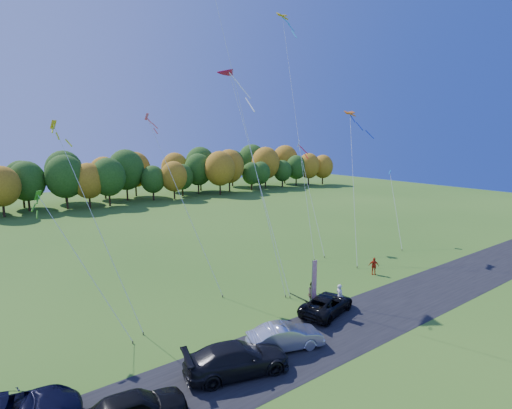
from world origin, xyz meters
TOP-DOWN VIEW (x-y plane):
  - ground at (0.00, 0.00)m, footprint 160.00×160.00m
  - asphalt_strip at (0.00, -4.00)m, footprint 90.00×6.00m
  - tree_line at (0.00, 55.00)m, footprint 116.00×12.00m
  - black_suv at (0.57, -1.83)m, footprint 5.41×3.53m
  - silver_sedan at (-5.04, -3.72)m, footprint 4.88×2.96m
  - dark_truck_a at (-8.80, -4.09)m, footprint 6.22×3.81m
  - dark_truck_b at (-14.72, -4.69)m, footprint 4.97×2.53m
  - person_tailgate_a at (2.01, -1.76)m, footprint 0.52×0.72m
  - person_tailgate_b at (0.66, -0.29)m, footprint 1.15×1.17m
  - person_east at (10.13, 1.30)m, footprint 0.93×0.96m
  - feather_flag at (0.10, -0.92)m, footprint 0.52×0.10m
  - kite_delta_blue at (-1.16, 6.68)m, footprint 4.09×10.20m
  - kite_parafoil_orange at (11.25, 13.36)m, footprint 7.15×12.48m
  - kite_delta_red at (0.30, 7.83)m, footprint 2.21×9.51m
  - kite_parafoil_rainbow at (13.54, 6.90)m, footprint 8.22×7.72m
  - kite_diamond_yellow at (-12.87, 6.40)m, footprint 3.59×7.28m
  - kite_diamond_green at (-14.16, 4.94)m, footprint 4.28×5.74m
  - kite_diamond_white at (11.50, 11.18)m, footprint 3.26×7.85m
  - kite_diamond_pink at (-5.25, 9.04)m, footprint 3.04×8.36m
  - kite_diamond_blue_low at (20.84, 6.49)m, footprint 4.08×5.13m

SIDE VIEW (x-z plane):
  - ground at x=0.00m, z-range 0.00..0.00m
  - tree_line at x=0.00m, z-range -5.00..5.00m
  - asphalt_strip at x=0.00m, z-range 0.00..0.01m
  - black_suv at x=0.57m, z-range 0.00..1.38m
  - silver_sedan at x=-5.04m, z-range 0.00..1.52m
  - person_east at x=10.13m, z-range 0.00..1.61m
  - dark_truck_b at x=-14.72m, z-range 0.00..1.62m
  - dark_truck_a at x=-8.80m, z-range 0.00..1.68m
  - person_tailgate_a at x=2.01m, z-range 0.00..1.84m
  - person_tailgate_b at x=0.66m, z-range 0.00..1.90m
  - feather_flag at x=0.10m, z-range 0.43..4.34m
  - kite_diamond_blue_low at x=20.84m, z-range -0.19..8.65m
  - kite_diamond_green at x=-14.16m, z-range -0.20..9.45m
  - kite_diamond_white at x=11.50m, z-range -0.26..12.29m
  - kite_diamond_yellow at x=-12.87m, z-range -0.19..13.90m
  - kite_diamond_pink at x=-5.25m, z-range -0.18..14.75m
  - kite_parafoil_rainbow at x=13.54m, z-range -0.19..15.70m
  - kite_parafoil_orange at x=11.25m, z-range -0.19..27.65m
  - kite_delta_red at x=0.30m, z-range 4.09..23.68m
  - kite_delta_blue at x=-1.16m, z-range -0.11..31.25m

